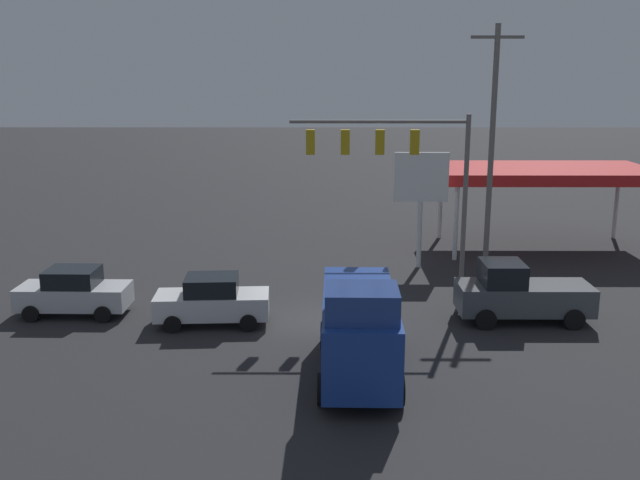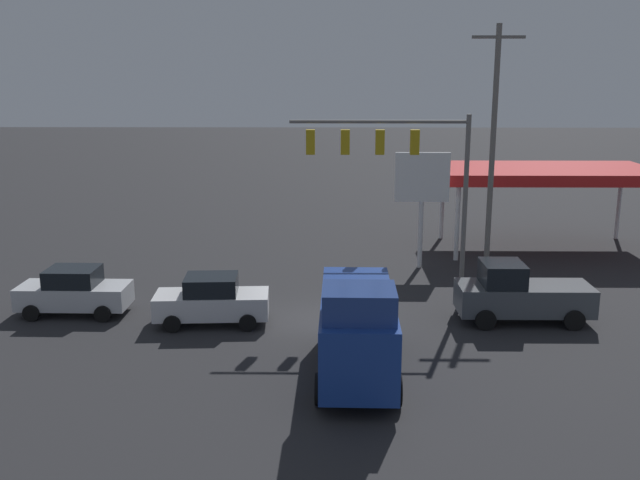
# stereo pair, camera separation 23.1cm
# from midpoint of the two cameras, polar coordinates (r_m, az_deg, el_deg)

# --- Properties ---
(ground_plane) EXTENTS (200.00, 200.00, 0.00)m
(ground_plane) POSITION_cam_midpoint_polar(r_m,az_deg,el_deg) (28.66, -0.25, -6.34)
(ground_plane) COLOR #262628
(traffic_signal_assembly) EXTENTS (7.31, 0.43, 7.98)m
(traffic_signal_assembly) POSITION_cam_midpoint_polar(r_m,az_deg,el_deg) (29.35, 6.04, 6.23)
(traffic_signal_assembly) COLOR slate
(traffic_signal_assembly) RESTS_ON ground
(utility_pole) EXTENTS (2.40, 0.26, 11.76)m
(utility_pole) POSITION_cam_midpoint_polar(r_m,az_deg,el_deg) (34.46, 13.37, 7.20)
(utility_pole) COLOR slate
(utility_pole) RESTS_ON ground
(gas_station_canopy) EXTENTS (11.55, 6.29, 4.55)m
(gas_station_canopy) POSITION_cam_midpoint_polar(r_m,az_deg,el_deg) (40.95, 17.32, 5.09)
(gas_station_canopy) COLOR red
(gas_station_canopy) RESTS_ON ground
(price_sign) EXTENTS (2.68, 0.27, 5.80)m
(price_sign) POSITION_cam_midpoint_polar(r_m,az_deg,el_deg) (35.52, 7.90, 4.55)
(price_sign) COLOR silver
(price_sign) RESTS_ON ground
(delivery_truck) EXTENTS (2.66, 6.84, 3.58)m
(delivery_truck) POSITION_cam_midpoint_polar(r_m,az_deg,el_deg) (22.96, 2.85, -6.95)
(delivery_truck) COLOR navy
(delivery_truck) RESTS_ON ground
(sedan_waiting) EXTENTS (4.49, 2.25, 1.93)m
(sedan_waiting) POSITION_cam_midpoint_polar(r_m,az_deg,el_deg) (28.18, -8.85, -4.80)
(sedan_waiting) COLOR silver
(sedan_waiting) RESTS_ON ground
(pickup_parked) EXTENTS (5.20, 2.26, 2.40)m
(pickup_parked) POSITION_cam_midpoint_polar(r_m,az_deg,el_deg) (29.19, 15.48, -4.17)
(pickup_parked) COLOR #474C51
(pickup_parked) RESTS_ON ground
(sedan_far) EXTENTS (4.43, 2.12, 1.93)m
(sedan_far) POSITION_cam_midpoint_polar(r_m,az_deg,el_deg) (30.60, -19.30, -3.95)
(sedan_far) COLOR silver
(sedan_far) RESTS_ON ground
(fire_hydrant) EXTENTS (0.24, 0.24, 0.88)m
(fire_hydrant) POSITION_cam_midpoint_polar(r_m,az_deg,el_deg) (28.71, 13.48, -5.75)
(fire_hydrant) COLOR red
(fire_hydrant) RESTS_ON ground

